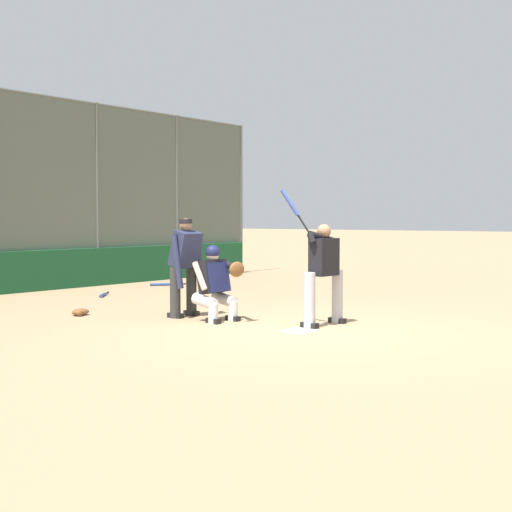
% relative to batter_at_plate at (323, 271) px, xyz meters
% --- Properties ---
extents(ground_plane, '(160.00, 160.00, 0.00)m').
position_rel_batter_at_plate_xyz_m(ground_plane, '(0.66, 0.06, -0.84)').
color(ground_plane, '#9E7F5B').
extents(home_plate_marker, '(0.43, 0.43, 0.01)m').
position_rel_batter_at_plate_xyz_m(home_plate_marker, '(0.66, 0.06, -0.83)').
color(home_plate_marker, white).
rests_on(home_plate_marker, ground_plane).
extents(padding_wall, '(15.95, 0.18, 0.92)m').
position_rel_batter_at_plate_xyz_m(padding_wall, '(0.66, -7.88, -0.38)').
color(padding_wall, '#19512D').
rests_on(padding_wall, ground_plane).
extents(batter_at_plate, '(0.96, 0.64, 2.08)m').
position_rel_batter_at_plate_xyz_m(batter_at_plate, '(0.00, 0.00, 0.00)').
color(batter_at_plate, '#B7B7BC').
rests_on(batter_at_plate, ground_plane).
extents(catcher_behind_plate, '(0.65, 0.78, 1.21)m').
position_rel_batter_at_plate_xyz_m(catcher_behind_plate, '(0.68, -1.58, -0.21)').
color(catcher_behind_plate, silver).
rests_on(catcher_behind_plate, ground_plane).
extents(umpire_home, '(0.66, 0.40, 1.63)m').
position_rel_batter_at_plate_xyz_m(umpire_home, '(0.65, -2.30, 0.03)').
color(umpire_home, '#333333').
rests_on(umpire_home, ground_plane).
extents(spare_bat_near_backstop, '(0.73, 0.55, 0.07)m').
position_rel_batter_at_plate_xyz_m(spare_bat_near_backstop, '(-2.92, -6.61, -0.81)').
color(spare_bat_near_backstop, black).
rests_on(spare_bat_near_backstop, ground_plane).
extents(spare_bat_by_padding, '(0.65, 0.55, 0.07)m').
position_rel_batter_at_plate_xyz_m(spare_bat_by_padding, '(-0.49, -5.84, -0.81)').
color(spare_bat_by_padding, black).
rests_on(spare_bat_by_padding, ground_plane).
extents(fielding_glove_on_dirt, '(0.33, 0.25, 0.12)m').
position_rel_batter_at_plate_xyz_m(fielding_glove_on_dirt, '(1.64, -3.80, -0.78)').
color(fielding_glove_on_dirt, brown).
rests_on(fielding_glove_on_dirt, ground_plane).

